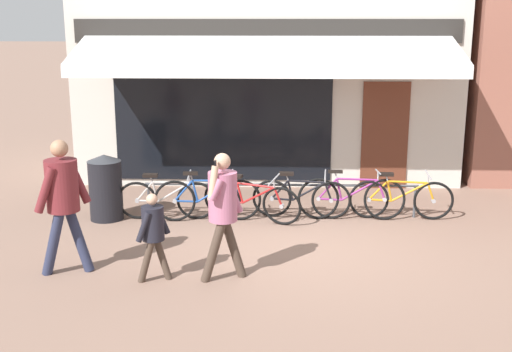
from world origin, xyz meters
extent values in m
plane|color=#846656|center=(0.00, 0.00, 0.00)|extent=(160.00, 160.00, 0.00)
cube|color=beige|center=(-0.54, 4.70, 2.94)|extent=(7.69, 3.00, 5.88)
cube|color=black|center=(-1.39, 3.18, 1.25)|extent=(4.23, 0.04, 2.20)
cube|color=#5B2D1E|center=(1.76, 3.18, 1.05)|extent=(0.90, 0.04, 2.10)
cube|color=#282623|center=(-0.54, 3.18, 3.04)|extent=(7.30, 0.06, 0.44)
cube|color=white|center=(-0.54, 2.44, 2.72)|extent=(6.92, 1.54, 0.50)
cube|color=white|center=(-0.54, 1.67, 2.39)|extent=(6.92, 0.03, 0.20)
cylinder|color=#47494F|center=(-0.26, 1.27, 0.55)|extent=(4.61, 0.04, 0.04)
cylinder|color=#47494F|center=(-2.52, 1.27, 0.28)|extent=(0.04, 0.04, 0.55)
cylinder|color=#47494F|center=(1.99, 1.27, 0.28)|extent=(0.04, 0.04, 0.55)
torus|color=black|center=(-1.67, 1.03, 0.33)|extent=(0.67, 0.13, 0.66)
cylinder|color=#9E9EA3|center=(-1.67, 1.03, 0.33)|extent=(0.07, 0.07, 0.08)
torus|color=black|center=(-2.65, 1.00, 0.33)|extent=(0.67, 0.13, 0.66)
cylinder|color=#9E9EA3|center=(-2.65, 1.00, 0.33)|extent=(0.07, 0.07, 0.08)
cylinder|color=#BCB7B2|center=(-2.04, 1.00, 0.48)|extent=(0.55, 0.05, 0.35)
cylinder|color=#BCB7B2|center=(-2.08, 0.99, 0.65)|extent=(0.61, 0.05, 0.05)
cylinder|color=#BCB7B2|center=(-2.35, 0.99, 0.48)|extent=(0.12, 0.08, 0.35)
cylinder|color=#BCB7B2|center=(-2.48, 1.01, 0.32)|extent=(0.35, 0.04, 0.05)
cylinder|color=#BCB7B2|center=(-2.52, 0.99, 0.49)|extent=(0.30, 0.06, 0.35)
cylinder|color=#BCB7B2|center=(-1.72, 1.01, 0.48)|extent=(0.15, 0.08, 0.32)
cylinder|color=#9E9EA3|center=(-2.40, 0.97, 0.70)|extent=(0.06, 0.04, 0.11)
cube|color=black|center=(-2.41, 0.96, 0.77)|extent=(0.24, 0.11, 0.06)
cylinder|color=#9E9EA3|center=(-1.77, 0.99, 0.71)|extent=(0.03, 0.04, 0.14)
cylinder|color=#9E9EA3|center=(-1.77, 0.98, 0.78)|extent=(0.04, 0.52, 0.08)
torus|color=black|center=(-0.93, 1.04, 0.35)|extent=(0.70, 0.13, 0.69)
cylinder|color=#9E9EA3|center=(-0.93, 1.04, 0.35)|extent=(0.08, 0.07, 0.07)
torus|color=black|center=(-2.02, 0.94, 0.35)|extent=(0.70, 0.13, 0.69)
cylinder|color=#9E9EA3|center=(-2.02, 0.94, 0.35)|extent=(0.08, 0.07, 0.07)
cylinder|color=#1E4793|center=(-1.35, 1.01, 0.50)|extent=(0.60, 0.10, 0.37)
cylinder|color=#1E4793|center=(-1.39, 1.01, 0.68)|extent=(0.67, 0.09, 0.05)
cylinder|color=#1E4793|center=(-1.68, 0.98, 0.51)|extent=(0.12, 0.04, 0.37)
cylinder|color=#1E4793|center=(-1.83, 0.96, 0.34)|extent=(0.38, 0.07, 0.05)
cylinder|color=#1E4793|center=(-1.87, 0.96, 0.52)|extent=(0.33, 0.08, 0.36)
cylinder|color=#1E4793|center=(-0.99, 1.04, 0.51)|extent=(0.15, 0.04, 0.34)
cylinder|color=#9E9EA3|center=(-1.74, 0.98, 0.74)|extent=(0.05, 0.03, 0.11)
cube|color=black|center=(-1.75, 0.98, 0.81)|extent=(0.25, 0.12, 0.05)
cylinder|color=#9E9EA3|center=(-1.05, 1.04, 0.74)|extent=(0.03, 0.03, 0.14)
cylinder|color=#9E9EA3|center=(-1.06, 1.04, 0.81)|extent=(0.07, 0.52, 0.05)
torus|color=black|center=(-0.25, 0.76, 0.33)|extent=(0.67, 0.35, 0.67)
cylinder|color=#9E9EA3|center=(-0.25, 0.76, 0.33)|extent=(0.09, 0.09, 0.08)
torus|color=black|center=(-1.24, 1.11, 0.33)|extent=(0.67, 0.35, 0.67)
cylinder|color=#9E9EA3|center=(-1.24, 1.11, 0.33)|extent=(0.09, 0.09, 0.08)
cylinder|color=#B21E1E|center=(-0.63, 0.87, 0.48)|extent=(0.55, 0.27, 0.35)
cylinder|color=#B21E1E|center=(-0.68, 0.87, 0.65)|extent=(0.62, 0.25, 0.05)
cylinder|color=#B21E1E|center=(-0.94, 0.98, 0.48)|extent=(0.13, 0.06, 0.35)
cylinder|color=#B21E1E|center=(-1.07, 1.05, 0.32)|extent=(0.36, 0.15, 0.05)
cylinder|color=#B21E1E|center=(-1.11, 1.04, 0.49)|extent=(0.30, 0.18, 0.35)
cylinder|color=#B21E1E|center=(-0.31, 0.76, 0.48)|extent=(0.16, 0.04, 0.32)
cylinder|color=#9E9EA3|center=(-1.00, 0.97, 0.70)|extent=(0.06, 0.03, 0.11)
cube|color=black|center=(-1.02, 0.97, 0.77)|extent=(0.26, 0.18, 0.06)
cylinder|color=#9E9EA3|center=(-0.38, 0.75, 0.71)|extent=(0.04, 0.05, 0.14)
cylinder|color=#9E9EA3|center=(-0.38, 0.74, 0.78)|extent=(0.20, 0.50, 0.09)
torus|color=black|center=(0.57, 1.12, 0.33)|extent=(0.67, 0.15, 0.66)
cylinder|color=#9E9EA3|center=(0.57, 1.12, 0.33)|extent=(0.08, 0.07, 0.07)
torus|color=black|center=(-0.41, 1.21, 0.33)|extent=(0.67, 0.15, 0.66)
cylinder|color=#9E9EA3|center=(-0.41, 1.21, 0.33)|extent=(0.08, 0.07, 0.07)
cylinder|color=black|center=(0.20, 1.14, 0.48)|extent=(0.55, 0.10, 0.35)
cylinder|color=black|center=(0.16, 1.13, 0.65)|extent=(0.61, 0.08, 0.05)
cylinder|color=black|center=(-0.11, 1.17, 0.48)|extent=(0.12, 0.06, 0.35)
cylinder|color=black|center=(-0.24, 1.19, 0.32)|extent=(0.35, 0.06, 0.05)
cylinder|color=black|center=(-0.28, 1.18, 0.49)|extent=(0.30, 0.08, 0.35)
cylinder|color=black|center=(0.52, 1.11, 0.48)|extent=(0.15, 0.05, 0.32)
cylinder|color=#9E9EA3|center=(-0.16, 1.16, 0.70)|extent=(0.06, 0.03, 0.11)
cube|color=black|center=(-0.17, 1.15, 0.77)|extent=(0.25, 0.12, 0.06)
cylinder|color=#9E9EA3|center=(0.46, 1.10, 0.71)|extent=(0.03, 0.04, 0.14)
cylinder|color=#9E9EA3|center=(0.46, 1.10, 0.78)|extent=(0.07, 0.52, 0.06)
torus|color=black|center=(1.46, 1.14, 0.35)|extent=(0.70, 0.12, 0.70)
cylinder|color=#9E9EA3|center=(1.46, 1.14, 0.35)|extent=(0.07, 0.07, 0.08)
torus|color=black|center=(0.36, 1.16, 0.35)|extent=(0.70, 0.12, 0.70)
cylinder|color=#9E9EA3|center=(0.36, 1.16, 0.35)|extent=(0.07, 0.07, 0.08)
cylinder|color=#892D7A|center=(1.05, 1.16, 0.50)|extent=(0.61, 0.06, 0.37)
cylinder|color=#892D7A|center=(1.00, 1.18, 0.68)|extent=(0.68, 0.04, 0.05)
cylinder|color=#892D7A|center=(0.71, 1.17, 0.51)|extent=(0.13, 0.08, 0.37)
cylinder|color=#892D7A|center=(0.56, 1.15, 0.34)|extent=(0.39, 0.04, 0.05)
cylinder|color=#892D7A|center=(0.52, 1.17, 0.52)|extent=(0.33, 0.06, 0.36)
cylinder|color=#892D7A|center=(1.40, 1.16, 0.51)|extent=(0.16, 0.07, 0.34)
cylinder|color=#9E9EA3|center=(0.65, 1.19, 0.74)|extent=(0.06, 0.04, 0.11)
cube|color=black|center=(0.64, 1.20, 0.81)|extent=(0.24, 0.11, 0.06)
cylinder|color=#9E9EA3|center=(1.34, 1.18, 0.74)|extent=(0.03, 0.04, 0.14)
cylinder|color=#9E9EA3|center=(1.34, 1.19, 0.81)|extent=(0.03, 0.52, 0.07)
torus|color=black|center=(2.27, 1.14, 0.33)|extent=(0.67, 0.11, 0.67)
cylinder|color=#9E9EA3|center=(2.27, 1.14, 0.33)|extent=(0.07, 0.07, 0.07)
torus|color=black|center=(1.21, 1.19, 0.33)|extent=(0.67, 0.11, 0.67)
cylinder|color=#9E9EA3|center=(1.21, 1.19, 0.33)|extent=(0.07, 0.07, 0.07)
cylinder|color=orange|center=(1.87, 1.15, 0.48)|extent=(0.59, 0.08, 0.36)
cylinder|color=orange|center=(1.83, 1.14, 0.65)|extent=(0.66, 0.06, 0.05)
cylinder|color=orange|center=(1.54, 1.17, 0.49)|extent=(0.12, 0.06, 0.35)
cylinder|color=orange|center=(1.40, 1.18, 0.32)|extent=(0.37, 0.05, 0.05)
cylinder|color=orange|center=(1.36, 1.17, 0.49)|extent=(0.32, 0.07, 0.35)
cylinder|color=orange|center=(2.21, 1.13, 0.49)|extent=(0.15, 0.05, 0.32)
cylinder|color=#9E9EA3|center=(1.49, 1.16, 0.71)|extent=(0.06, 0.03, 0.11)
cube|color=black|center=(1.47, 1.15, 0.78)|extent=(0.24, 0.11, 0.06)
cylinder|color=#9E9EA3|center=(2.15, 1.12, 0.71)|extent=(0.03, 0.04, 0.14)
cylinder|color=#9E9EA3|center=(2.15, 1.12, 0.78)|extent=(0.05, 0.52, 0.05)
cylinder|color=#47382D|center=(-1.13, -1.54, 0.40)|extent=(0.35, 0.14, 0.83)
cylinder|color=#47382D|center=(-0.89, -1.35, 0.40)|extent=(0.35, 0.14, 0.83)
cylinder|color=#B26684|center=(-1.01, -1.44, 1.11)|extent=(0.39, 0.39, 0.63)
sphere|color=tan|center=(-1.01, -1.44, 1.56)|extent=(0.21, 0.21, 0.21)
cylinder|color=#B26684|center=(-0.91, -1.24, 1.11)|extent=(0.30, 0.16, 0.56)
cylinder|color=#B26684|center=(-1.08, -1.66, 1.25)|extent=(0.23, 0.19, 0.28)
cylinder|color=tan|center=(-1.11, -1.65, 1.34)|extent=(0.17, 0.20, 0.43)
cube|color=black|center=(-1.08, -1.60, 1.54)|extent=(0.02, 0.07, 0.14)
cylinder|color=#47382D|center=(-1.98, -1.59, 0.28)|extent=(0.26, 0.13, 0.58)
cylinder|color=#47382D|center=(-1.80, -1.46, 0.28)|extent=(0.26, 0.13, 0.58)
cylinder|color=black|center=(-1.89, -1.53, 0.77)|extent=(0.32, 0.32, 0.44)
sphere|color=tan|center=(-1.89, -1.53, 1.09)|extent=(0.15, 0.15, 0.15)
cylinder|color=black|center=(-1.80, -1.37, 0.77)|extent=(0.21, 0.11, 0.39)
cylinder|color=black|center=(-1.98, -1.68, 0.77)|extent=(0.21, 0.11, 0.39)
cylinder|color=#282D47|center=(-3.24, -1.39, 0.43)|extent=(0.40, 0.20, 0.89)
cylinder|color=#282D47|center=(-2.95, -1.21, 0.43)|extent=(0.40, 0.20, 0.89)
cylinder|color=maroon|center=(-3.09, -1.30, 1.19)|extent=(0.49, 0.49, 0.68)
sphere|color=#A87A5B|center=(-3.09, -1.30, 1.68)|extent=(0.22, 0.22, 0.22)
cylinder|color=maroon|center=(-2.95, -1.08, 1.19)|extent=(0.32, 0.14, 0.61)
cylinder|color=maroon|center=(-3.24, -1.52, 1.19)|extent=(0.32, 0.14, 0.61)
cylinder|color=black|center=(-3.18, 1.02, 0.50)|extent=(0.55, 0.55, 0.99)
cone|color=#33353A|center=(-3.18, 1.02, 1.05)|extent=(0.56, 0.56, 0.11)
camera|label=1|loc=(-0.34, -9.17, 3.30)|focal=45.00mm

